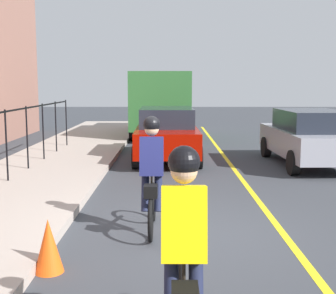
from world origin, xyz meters
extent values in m
plane|color=#34373C|center=(0.00, 0.00, 0.00)|extent=(80.00, 80.00, 0.00)
cube|color=yellow|center=(0.00, -1.60, 0.00)|extent=(36.00, 0.12, 0.01)
cylinder|color=black|center=(3.29, 3.80, 0.95)|extent=(0.04, 0.04, 1.60)
cylinder|color=black|center=(4.81, 3.80, 0.95)|extent=(0.04, 0.04, 1.60)
cylinder|color=black|center=(6.34, 3.80, 0.95)|extent=(0.04, 0.04, 1.60)
cylinder|color=black|center=(7.86, 3.80, 0.95)|extent=(0.04, 0.04, 1.60)
cylinder|color=black|center=(9.39, 3.80, 0.95)|extent=(0.04, 0.04, 1.60)
torus|color=black|center=(0.68, 0.44, 0.33)|extent=(0.66, 0.06, 0.66)
torus|color=black|center=(-0.37, 0.45, 0.33)|extent=(0.66, 0.06, 0.66)
cube|color=black|center=(0.16, 0.44, 0.58)|extent=(0.93, 0.05, 0.24)
cylinder|color=black|center=(0.01, 0.44, 0.73)|extent=(0.03, 0.03, 0.35)
cube|color=navy|center=(0.06, 0.44, 1.21)|extent=(0.34, 0.36, 0.63)
sphere|color=tan|center=(0.11, 0.44, 1.62)|extent=(0.22, 0.22, 0.22)
sphere|color=black|center=(0.11, 0.44, 1.70)|extent=(0.26, 0.26, 0.26)
cylinder|color=#191E38|center=(0.04, 0.54, 0.68)|extent=(0.34, 0.12, 0.65)
cylinder|color=#191E38|center=(0.04, 0.34, 0.68)|extent=(0.34, 0.12, 0.65)
cube|color=black|center=(-0.32, 0.44, 0.75)|extent=(0.24, 0.20, 0.18)
torus|color=black|center=(-2.75, 0.05, 0.33)|extent=(0.66, 0.06, 0.66)
cube|color=black|center=(-3.28, 0.06, 0.58)|extent=(0.93, 0.05, 0.24)
cylinder|color=black|center=(-3.43, 0.06, 0.73)|extent=(0.03, 0.03, 0.35)
cube|color=yellow|center=(-3.38, 0.06, 1.21)|extent=(0.34, 0.36, 0.63)
sphere|color=tan|center=(-3.33, 0.06, 1.62)|extent=(0.22, 0.22, 0.22)
sphere|color=black|center=(-3.33, 0.06, 1.70)|extent=(0.26, 0.26, 0.26)
cylinder|color=#191E38|center=(-3.40, 0.16, 0.68)|extent=(0.34, 0.12, 0.65)
cylinder|color=#191E38|center=(-3.40, -0.04, 0.68)|extent=(0.34, 0.12, 0.65)
cube|color=#8F919C|center=(6.22, -3.80, 0.67)|extent=(4.45, 1.92, 0.70)
cube|color=#1E232D|center=(6.02, -3.81, 1.30)|extent=(2.51, 1.65, 0.56)
cylinder|color=black|center=(7.69, -2.91, 0.32)|extent=(0.65, 0.24, 0.64)
cylinder|color=black|center=(7.74, -4.61, 0.32)|extent=(0.65, 0.24, 0.64)
cylinder|color=black|center=(4.70, -3.00, 0.32)|extent=(0.65, 0.24, 0.64)
cube|color=#8D0A00|center=(7.08, 0.25, 0.67)|extent=(4.42, 1.86, 0.70)
cube|color=#1E232D|center=(7.28, 0.25, 1.30)|extent=(2.49, 1.62, 0.56)
cylinder|color=black|center=(5.59, -0.62, 0.32)|extent=(0.64, 0.23, 0.64)
cylinder|color=black|center=(5.57, 1.08, 0.32)|extent=(0.64, 0.23, 0.64)
cylinder|color=black|center=(8.59, -0.58, 0.32)|extent=(0.64, 0.23, 0.64)
cylinder|color=black|center=(8.56, 1.12, 0.32)|extent=(0.64, 0.23, 0.64)
cube|color=#2C642F|center=(12.91, 0.49, 1.63)|extent=(4.79, 2.47, 2.30)
cube|color=beige|center=(16.33, 0.44, 1.43)|extent=(1.85, 2.23, 1.90)
cylinder|color=black|center=(16.20, 1.56, 0.48)|extent=(0.96, 0.31, 0.96)
cylinder|color=black|center=(16.17, -0.68, 0.48)|extent=(0.96, 0.31, 0.96)
cylinder|color=black|center=(11.87, 1.62, 0.48)|extent=(0.96, 0.31, 0.96)
cylinder|color=black|center=(11.83, -0.62, 0.48)|extent=(0.96, 0.31, 0.96)
cone|color=#F55112|center=(-1.49, 1.66, 0.34)|extent=(0.36, 0.36, 0.67)
camera|label=1|loc=(-6.99, 0.18, 2.31)|focal=49.87mm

